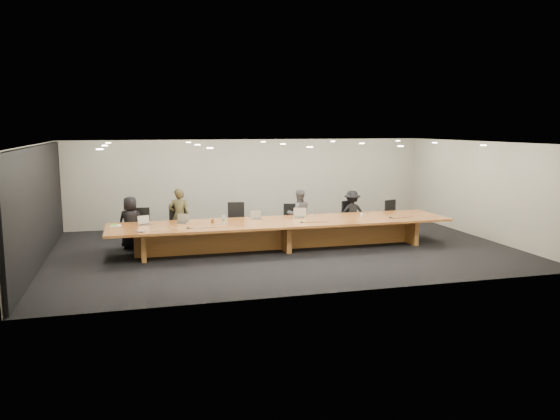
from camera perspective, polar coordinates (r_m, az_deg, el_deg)
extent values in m
plane|color=black|center=(14.53, 0.31, -4.07)|extent=(12.00, 12.00, 0.00)
cube|color=beige|center=(18.15, -3.07, 2.95)|extent=(12.00, 0.02, 2.80)
cube|color=black|center=(13.95, -23.92, 0.36)|extent=(0.08, 7.84, 2.74)
cube|color=brown|center=(14.39, 0.31, -1.28)|extent=(9.00, 1.80, 0.06)
cube|color=brown|center=(14.46, 0.31, -2.74)|extent=(7.65, 0.15, 0.69)
cube|color=brown|center=(13.96, -14.11, -3.43)|extent=(0.12, 1.26, 0.69)
cube|color=brown|center=(14.46, 0.31, -2.74)|extent=(0.12, 1.26, 0.69)
cube|color=brown|center=(15.79, 13.01, -1.99)|extent=(0.12, 1.26, 0.69)
imported|color=black|center=(15.00, -15.33, -1.26)|extent=(0.80, 0.66, 1.40)
imported|color=#3B3820|center=(15.14, -10.48, -0.67)|extent=(0.60, 0.41, 1.57)
imported|color=#4D4D4F|center=(15.73, 1.99, -0.44)|extent=(0.72, 0.57, 1.43)
imported|color=black|center=(16.29, 7.52, -0.33)|extent=(0.91, 0.56, 1.35)
cylinder|color=silver|center=(14.02, -5.93, -1.01)|extent=(0.08, 0.08, 0.22)
cylinder|color=brown|center=(14.21, -7.08, -1.16)|extent=(0.09, 0.09, 0.10)
cone|color=silver|center=(14.94, 3.37, -0.65)|extent=(0.07, 0.07, 0.08)
cone|color=silver|center=(15.23, 8.53, -0.51)|extent=(0.10, 0.10, 0.10)
cube|color=white|center=(14.29, -16.82, -1.57)|extent=(0.31, 0.27, 0.02)
cube|color=#65C534|center=(14.30, -16.88, -1.48)|extent=(0.19, 0.14, 0.03)
cube|color=#ADAEB2|center=(13.28, -14.40, -2.21)|extent=(0.21, 0.18, 0.03)
cone|color=black|center=(13.53, -9.60, -1.85)|extent=(0.14, 0.14, 0.03)
cone|color=black|center=(14.16, 2.29, -1.27)|extent=(0.12, 0.12, 0.03)
cone|color=black|center=(15.16, 11.49, -0.77)|extent=(0.13, 0.13, 0.03)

